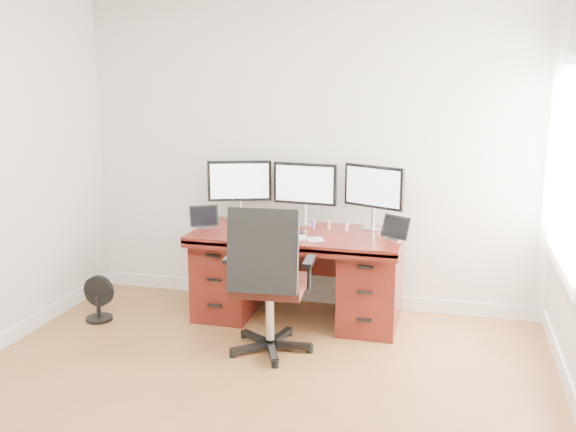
% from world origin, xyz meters
% --- Properties ---
extents(back_wall, '(4.00, 0.10, 2.70)m').
position_xyz_m(back_wall, '(0.00, 2.25, 1.35)').
color(back_wall, silver).
rests_on(back_wall, ground).
extents(desk, '(1.70, 0.80, 0.75)m').
position_xyz_m(desk, '(0.00, 1.83, 0.40)').
color(desk, '#4D140F').
rests_on(desk, ground).
extents(office_chair, '(0.66, 0.64, 1.12)m').
position_xyz_m(office_chair, '(-0.04, 1.10, 0.37)').
color(office_chair, black).
rests_on(office_chair, ground).
extents(floor_fan, '(0.26, 0.22, 0.38)m').
position_xyz_m(floor_fan, '(-1.59, 1.36, 0.18)').
color(floor_fan, black).
rests_on(floor_fan, ground).
extents(monitor_left, '(0.53, 0.21, 0.53)m').
position_xyz_m(monitor_left, '(-0.58, 2.07, 1.09)').
color(monitor_left, silver).
rests_on(monitor_left, desk).
extents(monitor_center, '(0.55, 0.16, 0.53)m').
position_xyz_m(monitor_center, '(-0.00, 2.07, 1.09)').
color(monitor_center, silver).
rests_on(monitor_center, desk).
extents(monitor_right, '(0.51, 0.26, 0.53)m').
position_xyz_m(monitor_right, '(0.58, 2.07, 1.09)').
color(monitor_right, silver).
rests_on(monitor_right, desk).
extents(tablet_left, '(0.24, 0.18, 0.19)m').
position_xyz_m(tablet_left, '(-0.79, 1.75, 0.84)').
color(tablet_left, silver).
rests_on(tablet_left, desk).
extents(tablet_right, '(0.24, 0.18, 0.19)m').
position_xyz_m(tablet_right, '(0.79, 1.75, 0.84)').
color(tablet_right, silver).
rests_on(tablet_right, desk).
extents(keyboard, '(0.31, 0.19, 0.01)m').
position_xyz_m(keyboard, '(-0.02, 1.58, 0.76)').
color(keyboard, white).
rests_on(keyboard, desk).
extents(trackpad, '(0.16, 0.16, 0.01)m').
position_xyz_m(trackpad, '(0.19, 1.59, 0.76)').
color(trackpad, silver).
rests_on(trackpad, desk).
extents(drawing_tablet, '(0.22, 0.17, 0.01)m').
position_xyz_m(drawing_tablet, '(-0.25, 1.60, 0.76)').
color(drawing_tablet, black).
rests_on(drawing_tablet, desk).
extents(phone, '(0.13, 0.09, 0.01)m').
position_xyz_m(phone, '(0.00, 1.79, 0.76)').
color(phone, black).
rests_on(phone, desk).
extents(figurine_orange, '(0.03, 0.03, 0.08)m').
position_xyz_m(figurine_orange, '(-0.34, 1.95, 0.80)').
color(figurine_orange, '#EB8E49').
rests_on(figurine_orange, desk).
extents(figurine_blue, '(0.03, 0.03, 0.08)m').
position_xyz_m(figurine_blue, '(-0.22, 1.95, 0.80)').
color(figurine_blue, '#4762D6').
rests_on(figurine_blue, desk).
extents(figurine_yellow, '(0.03, 0.03, 0.08)m').
position_xyz_m(figurine_yellow, '(-0.12, 1.95, 0.80)').
color(figurine_yellow, '#E0C776').
rests_on(figurine_yellow, desk).
extents(figurine_purple, '(0.03, 0.03, 0.08)m').
position_xyz_m(figurine_purple, '(0.11, 1.95, 0.80)').
color(figurine_purple, '#9F5DD7').
rests_on(figurine_purple, desk).
extents(figurine_brown, '(0.03, 0.03, 0.08)m').
position_xyz_m(figurine_brown, '(0.23, 1.95, 0.80)').
color(figurine_brown, '#966950').
rests_on(figurine_brown, desk).
extents(figurine_pink, '(0.03, 0.03, 0.08)m').
position_xyz_m(figurine_pink, '(0.38, 1.95, 0.80)').
color(figurine_pink, pink).
rests_on(figurine_pink, desk).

